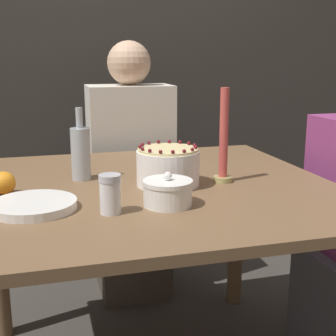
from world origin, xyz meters
name	(u,v)px	position (x,y,z in m)	size (l,w,h in m)	color
wall_behind	(94,36)	(0.00, 1.40, 1.30)	(8.00, 0.05, 2.60)	#38332D
dining_table	(150,218)	(0.00, 0.00, 0.66)	(1.20, 1.12, 0.78)	brown
cake	(168,167)	(0.06, -0.02, 0.84)	(0.20, 0.20, 0.13)	white
sugar_bowl	(168,192)	(0.00, -0.23, 0.81)	(0.14, 0.14, 0.10)	white
sugar_shaker	(110,194)	(-0.17, -0.25, 0.83)	(0.06, 0.06, 0.11)	white
plate_stack	(34,205)	(-0.37, -0.17, 0.79)	(0.24, 0.24, 0.02)	white
candle	(224,144)	(0.24, -0.03, 0.91)	(0.06, 0.06, 0.31)	tan
bottle	(81,152)	(-0.21, 0.12, 0.87)	(0.07, 0.07, 0.25)	#B2B7BC
orange_fruit_0	(4,183)	(-0.45, 0.01, 0.81)	(0.07, 0.07, 0.07)	orange
person_man_blue_shirt	(131,188)	(0.08, 0.76, 0.55)	(0.40, 0.34, 1.26)	#473D33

